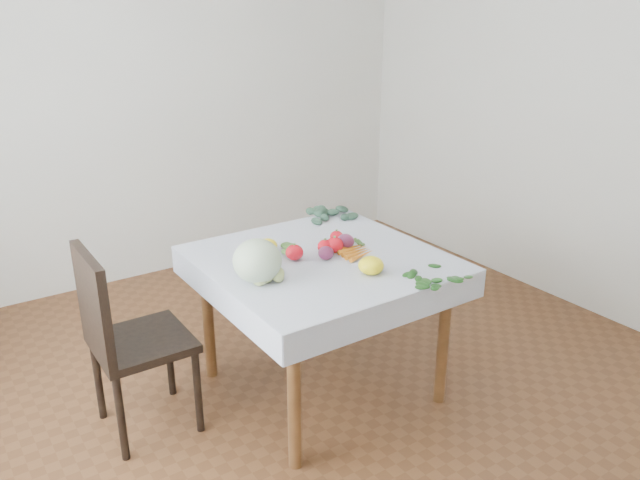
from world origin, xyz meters
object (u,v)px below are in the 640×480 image
object	(u,v)px
cabbage	(257,261)
chair	(121,331)
carrot_bunch	(355,252)
table	(322,276)
heirloom_back	(267,246)

from	to	relation	value
cabbage	chair	bearing A→B (deg)	153.04
carrot_bunch	chair	bearing A→B (deg)	166.49
table	carrot_bunch	xyz separation A→B (m)	(0.16, -0.06, 0.12)
table	chair	bearing A→B (deg)	167.56
chair	heirloom_back	size ratio (longest dim) A/B	9.15
heirloom_back	chair	bearing A→B (deg)	179.65
cabbage	table	bearing A→B (deg)	10.35
chair	heirloom_back	bearing A→B (deg)	-0.35
heirloom_back	carrot_bunch	xyz separation A→B (m)	(0.35, -0.26, -0.02)
table	heirloom_back	distance (m)	0.31
table	carrot_bunch	distance (m)	0.21
table	heirloom_back	size ratio (longest dim) A/B	9.71
heirloom_back	carrot_bunch	world-z (taller)	heirloom_back
cabbage	heirloom_back	size ratio (longest dim) A/B	2.15
table	chair	xyz separation A→B (m)	(-0.96, 0.21, -0.11)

